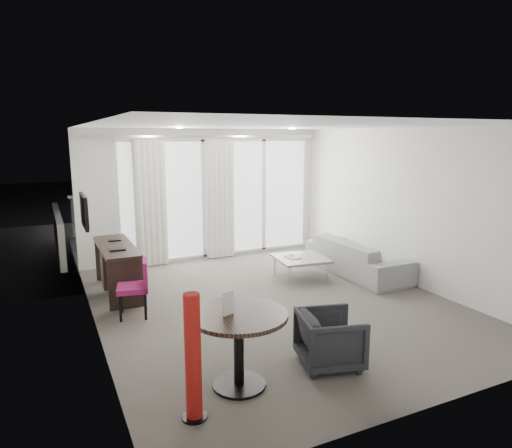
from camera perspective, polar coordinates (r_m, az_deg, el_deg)
name	(u,v)px	position (r m, az deg, el deg)	size (l,w,h in m)	color
floor	(273,303)	(6.94, 2.15, -9.82)	(5.00, 6.00, 0.00)	#544F47
ceiling	(274,126)	(6.49, 2.32, 12.18)	(5.00, 6.00, 0.00)	white
wall_left	(91,233)	(5.89, -19.89, -1.08)	(0.00, 6.00, 2.60)	silver
wall_right	(406,206)	(8.04, 18.24, 2.12)	(0.00, 6.00, 2.60)	silver
wall_front	(435,273)	(4.24, 21.45, -5.74)	(5.00, 0.00, 2.60)	silver
window_panel	(220,198)	(9.42, -4.57, 3.24)	(4.00, 0.02, 2.38)	white
window_frame	(220,198)	(9.41, -4.54, 3.23)	(4.10, 0.06, 2.44)	white
curtain_left	(151,204)	(8.86, -12.99, 2.50)	(0.60, 0.20, 2.38)	silver
curtain_right	(220,199)	(9.25, -4.50, 3.10)	(0.60, 0.20, 2.38)	silver
curtain_track	(207,136)	(9.08, -6.12, 10.84)	(4.80, 0.04, 0.04)	#B2B2B7
downlight_a	(179,128)	(7.64, -9.55, 11.79)	(0.12, 0.12, 0.02)	#FFE0B2
downlight_b	(292,129)	(8.47, 4.54, 11.81)	(0.12, 0.12, 0.02)	#FFE0B2
desk	(118,269)	(7.59, -16.92, -5.40)	(0.51, 1.65, 0.77)	black
tv	(84,211)	(7.30, -20.71, 1.50)	(0.05, 0.80, 0.50)	black
desk_chair	(133,289)	(6.54, -15.18, -7.81)	(0.44, 0.41, 0.80)	#84174C
round_table	(239,350)	(4.67, -2.16, -15.45)	(0.97, 0.97, 0.77)	black
menu_card	(228,320)	(4.49, -3.50, -11.89)	(0.13, 0.02, 0.24)	white
red_lamp	(193,357)	(4.14, -7.87, -16.20)	(0.23, 0.23, 1.16)	maroon
tub_armchair	(330,339)	(5.15, 9.25, -14.04)	(0.64, 0.66, 0.60)	black
coffee_table	(300,268)	(8.05, 5.56, -5.46)	(0.85, 0.85, 0.38)	gray
remote	(292,257)	(8.05, 4.50, -4.19)	(0.05, 0.15, 0.02)	black
magazine	(293,259)	(7.98, 4.63, -4.34)	(0.24, 0.30, 0.02)	gray
sofa	(357,256)	(8.46, 12.48, -3.98)	(2.17, 0.85, 0.63)	gray
terrace_slab	(198,242)	(11.06, -7.27, -2.30)	(5.60, 3.00, 0.12)	#4D4D50
rattan_chair_a	(234,221)	(11.00, -2.72, 0.43)	(0.62, 0.62, 0.90)	brown
rattan_chair_b	(266,218)	(11.34, 1.30, 0.75)	(0.61, 0.61, 0.90)	brown
rattan_table	(270,231)	(10.83, 1.72, -0.83)	(0.49, 0.49, 0.49)	brown
balustrade	(180,211)	(12.31, -9.44, 1.66)	(5.50, 0.06, 1.05)	#B2B2B7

